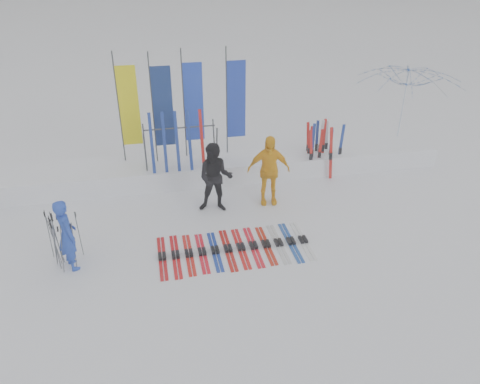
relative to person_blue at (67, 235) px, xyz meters
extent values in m
plane|color=white|center=(3.77, -0.76, -0.84)|extent=(120.00, 120.00, 0.00)
cube|color=white|center=(3.77, 3.84, -0.54)|extent=(14.00, 1.60, 0.60)
imported|color=#1E3EB1|center=(0.00, 0.00, 0.00)|extent=(0.62, 0.72, 1.68)
imported|color=black|center=(3.51, 1.80, 0.11)|extent=(1.07, 0.92, 1.90)
imported|color=#FBB210|center=(4.97, 1.92, 0.14)|extent=(1.20, 0.62, 1.95)
imported|color=white|center=(10.12, 4.25, 0.67)|extent=(4.03, 4.08, 3.01)
cube|color=#AE0D12|center=(1.96, -0.10, -0.80)|extent=(0.17, 1.67, 0.07)
cube|color=red|center=(2.26, -0.10, -0.80)|extent=(0.17, 1.70, 0.07)
cube|color=red|center=(2.57, -0.10, -0.80)|extent=(0.17, 1.62, 0.07)
cube|color=red|center=(2.88, -0.10, -0.80)|extent=(0.17, 1.57, 0.07)
cube|color=navy|center=(3.18, -0.10, -0.80)|extent=(0.17, 1.58, 0.07)
cube|color=#AE140D|center=(3.49, -0.10, -0.80)|extent=(0.17, 1.68, 0.07)
cube|color=red|center=(3.79, -0.10, -0.80)|extent=(0.17, 1.64, 0.07)
cube|color=red|center=(4.10, -0.10, -0.80)|extent=(0.17, 1.66, 0.07)
cube|color=#AE1D0D|center=(4.41, -0.10, -0.80)|extent=(0.17, 1.59, 0.07)
cube|color=#B8BABF|center=(4.71, -0.10, -0.80)|extent=(0.17, 1.64, 0.07)
cube|color=#164097|center=(5.02, -0.10, -0.80)|extent=(0.17, 1.67, 0.07)
cube|color=silver|center=(5.32, -0.10, -0.80)|extent=(0.17, 1.65, 0.07)
cylinder|color=#595B60|center=(-0.27, 0.19, -0.21)|extent=(0.15, 0.03, 1.24)
cylinder|color=#595B60|center=(-0.32, 0.15, -0.22)|extent=(0.14, 0.04, 1.24)
cylinder|color=#595B60|center=(-0.31, 0.08, -0.23)|extent=(0.11, 0.16, 1.21)
cylinder|color=#595B60|center=(-0.28, 0.01, -0.25)|extent=(0.07, 0.12, 1.18)
cylinder|color=#595B60|center=(-0.30, 0.31, -0.21)|extent=(0.08, 0.08, 1.25)
cylinder|color=#595B60|center=(0.18, 0.38, -0.25)|extent=(0.03, 0.08, 1.18)
cylinder|color=#595B60|center=(-0.32, 0.21, -0.26)|extent=(0.11, 0.05, 1.16)
cylinder|color=#595B60|center=(-0.20, 0.28, -0.23)|extent=(0.13, 0.11, 1.21)
cylinder|color=#595B60|center=(0.11, -0.04, -0.27)|extent=(0.08, 0.07, 1.14)
cylinder|color=#595B60|center=(-0.13, -0.13, -0.26)|extent=(0.12, 0.14, 1.16)
cylinder|color=#595B60|center=(-0.48, 0.50, -0.24)|extent=(0.03, 0.13, 1.19)
cylinder|color=#595B60|center=(-0.14, 0.61, -0.21)|extent=(0.06, 0.16, 1.25)
cylinder|color=#383A3F|center=(1.17, 4.19, 1.36)|extent=(0.04, 0.04, 3.20)
cube|color=yellow|center=(1.46, 4.19, 1.41)|extent=(0.55, 0.03, 2.30)
cylinder|color=#383A3F|center=(2.10, 3.93, 1.36)|extent=(0.04, 0.04, 3.20)
cube|color=navy|center=(2.39, 3.93, 1.41)|extent=(0.55, 0.03, 2.30)
cylinder|color=#383A3F|center=(3.00, 4.16, 1.36)|extent=(0.04, 0.04, 3.20)
cube|color=#1939BC|center=(3.29, 4.16, 1.41)|extent=(0.55, 0.03, 2.30)
cylinder|color=#383A3F|center=(4.25, 4.16, 1.36)|extent=(0.04, 0.04, 3.20)
cube|color=#1732AD|center=(4.54, 4.16, 1.41)|extent=(0.55, 0.03, 2.30)
cylinder|color=#383A3F|center=(1.78, 3.19, 0.39)|extent=(0.04, 0.30, 1.23)
cylinder|color=#383A3F|center=(1.78, 3.69, 0.39)|extent=(0.04, 0.30, 1.23)
cylinder|color=#383A3F|center=(3.78, 3.19, 0.39)|extent=(0.04, 0.30, 1.23)
cylinder|color=#383A3F|center=(3.78, 3.69, 0.39)|extent=(0.04, 0.30, 1.23)
cylinder|color=#383A3F|center=(2.78, 3.44, 0.94)|extent=(2.00, 0.04, 0.04)
cube|color=red|center=(6.60, 3.11, -0.07)|extent=(0.09, 0.04, 1.54)
cube|color=navy|center=(6.97, 3.69, -0.03)|extent=(0.09, 0.04, 1.62)
cube|color=navy|center=(7.30, 3.34, -0.10)|extent=(0.09, 0.05, 1.48)
cube|color=navy|center=(7.61, 3.32, -0.06)|extent=(0.09, 0.02, 1.56)
cube|color=red|center=(6.90, 3.21, -0.09)|extent=(0.09, 0.04, 1.49)
cube|color=red|center=(6.69, 3.57, -0.10)|extent=(0.09, 0.04, 1.49)
cube|color=navy|center=(6.67, 3.25, 0.01)|extent=(0.09, 0.04, 1.69)
cube|color=red|center=(6.73, 3.78, -0.07)|extent=(0.09, 0.03, 1.53)
cube|color=silver|center=(7.03, 3.55, 0.00)|extent=(0.09, 0.03, 1.68)
cube|color=silver|center=(7.34, 3.80, -0.07)|extent=(0.09, 0.04, 1.53)
cube|color=red|center=(7.13, 3.53, 0.00)|extent=(0.09, 0.04, 1.68)
cube|color=red|center=(7.13, 2.89, 0.01)|extent=(0.09, 0.04, 1.69)
camera|label=1|loc=(1.95, -8.94, 5.60)|focal=35.00mm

